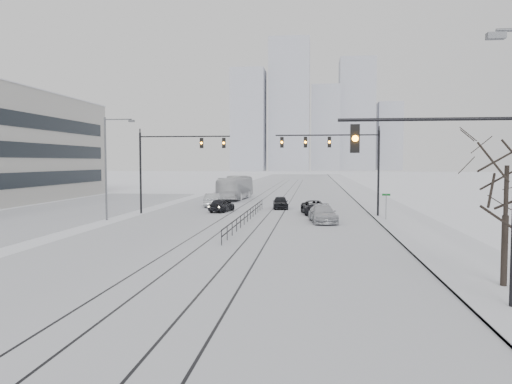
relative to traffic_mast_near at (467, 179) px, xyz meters
name	(u,v)px	position (x,y,z in m)	size (l,w,h in m)	color
ground	(92,364)	(-10.79, -6.00, -4.56)	(500.00, 500.00, 0.00)	white
road	(275,197)	(-10.79, 54.00, -4.55)	(22.00, 260.00, 0.02)	silver
sidewalk_east	(370,197)	(2.71, 54.00, -4.48)	(5.00, 260.00, 0.16)	silver
curb	(352,197)	(0.26, 54.00, -4.50)	(0.10, 260.00, 0.12)	gray
parking_strip	(55,213)	(-30.79, 29.00, -4.55)	(14.00, 60.00, 0.03)	silver
tram_rails	(260,210)	(-10.79, 34.00, -4.54)	(5.30, 180.00, 0.01)	black
skyline	(313,116)	(-5.77, 267.63, 26.08)	(96.00, 48.00, 72.00)	#ACAFBC
traffic_mast_near	(467,179)	(0.00, 0.00, 0.00)	(6.10, 0.37, 7.00)	black
traffic_mast_ne	(342,155)	(-2.64, 29.00, 1.20)	(9.60, 0.37, 8.00)	black
traffic_mast_nw	(170,157)	(-19.31, 30.00, 1.01)	(9.10, 0.37, 8.00)	black
street_light_west	(109,161)	(-22.99, 24.00, 0.65)	(2.73, 0.25, 9.00)	#595B60
bare_tree	(507,178)	(2.41, 3.00, -0.07)	(4.40, 4.40, 6.10)	black
median_fence	(247,216)	(-10.79, 24.00, -4.04)	(0.06, 24.00, 1.00)	black
street_sign	(386,203)	(1.01, 26.00, -2.96)	(0.70, 0.06, 2.40)	#595B60
sedan_sb_inner	(222,205)	(-14.55, 32.25, -3.87)	(1.64, 4.08, 1.39)	black
sedan_sb_outer	(213,200)	(-16.52, 37.66, -3.79)	(1.64, 4.69, 1.55)	silver
sedan_nb_front	(315,208)	(-5.10, 30.73, -3.89)	(2.22, 4.82, 1.34)	black
sedan_nb_right	(323,214)	(-4.42, 24.37, -3.83)	(2.06, 5.06, 1.47)	#B6B8BE
sedan_nb_far	(281,203)	(-8.79, 36.35, -3.88)	(1.61, 3.99, 1.36)	black
box_truck	(235,188)	(-15.73, 48.87, -2.99)	(2.65, 11.32, 3.15)	silver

